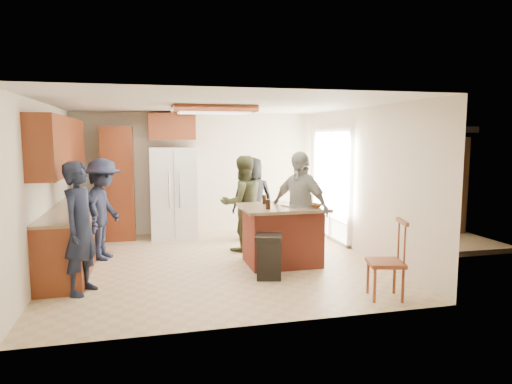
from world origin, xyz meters
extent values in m
plane|color=tan|center=(0.00, 0.00, 0.00)|extent=(5.00, 5.00, 0.00)
plane|color=white|center=(0.00, 0.00, 2.50)|extent=(5.00, 5.00, 0.00)
plane|color=beige|center=(0.00, 2.50, 1.25)|extent=(5.00, 0.00, 5.00)
plane|color=beige|center=(0.00, -2.50, 1.25)|extent=(5.00, 0.00, 5.00)
plane|color=beige|center=(-2.50, 0.00, 1.25)|extent=(0.00, 5.00, 5.00)
plane|color=beige|center=(2.50, 0.00, 1.25)|extent=(0.00, 5.00, 5.00)
cube|color=white|center=(2.48, 1.20, 1.05)|extent=(0.02, 1.60, 2.10)
cube|color=white|center=(2.46, 1.20, 1.05)|extent=(0.08, 1.72, 2.10)
cube|color=maroon|center=(0.00, 0.20, 2.44)|extent=(1.30, 0.70, 0.10)
cube|color=white|center=(0.00, 0.20, 2.38)|extent=(1.10, 0.50, 0.02)
cube|color=olive|center=(4.00, 1.20, -0.05)|extent=(3.00, 3.00, 0.10)
cube|color=#593319|center=(4.70, 1.80, 1.00)|extent=(1.40, 1.60, 2.00)
imported|color=black|center=(-1.90, -0.97, 0.85)|extent=(0.67, 0.75, 1.71)
imported|color=#343821|center=(0.57, 0.72, 0.84)|extent=(0.91, 0.68, 1.68)
imported|color=black|center=(0.95, 1.54, 0.81)|extent=(0.82, 0.57, 1.62)
imported|color=gray|center=(1.23, -0.40, 0.89)|extent=(1.04, 1.17, 1.79)
imported|color=#191D32|center=(-1.77, 0.69, 0.83)|extent=(0.78, 1.17, 1.66)
cube|color=maroon|center=(-2.20, 0.40, 0.44)|extent=(0.60, 3.00, 0.88)
cube|color=#846B4C|center=(-2.20, 0.40, 0.90)|extent=(0.64, 3.00, 0.04)
cube|color=maroon|center=(-2.33, 0.40, 1.88)|extent=(0.35, 3.00, 0.85)
cube|color=maroon|center=(-1.60, 2.20, 1.10)|extent=(0.60, 0.60, 2.20)
cube|color=maroon|center=(-0.55, 2.20, 2.20)|extent=(0.90, 0.60, 0.50)
cube|color=white|center=(-0.55, 2.12, 0.90)|extent=(0.90, 0.72, 1.80)
cube|color=gray|center=(-0.55, 1.75, 0.90)|extent=(0.01, 0.01, 1.71)
cylinder|color=silver|center=(-0.65, 1.73, 0.99)|extent=(0.02, 0.02, 0.70)
cylinder|color=silver|center=(-0.45, 1.73, 0.99)|extent=(0.02, 0.02, 0.70)
cube|color=#963826|center=(0.99, -0.28, 0.44)|extent=(1.10, 0.85, 0.88)
cube|color=#81634A|center=(0.99, -0.28, 0.91)|extent=(1.28, 1.03, 0.05)
cube|color=silver|center=(1.24, -0.33, 0.94)|extent=(0.54, 0.48, 0.02)
imported|color=brown|center=(1.44, -0.53, 0.96)|extent=(0.28, 0.28, 0.05)
cylinder|color=black|center=(0.69, -0.54, 1.01)|extent=(0.07, 0.07, 0.15)
cylinder|color=black|center=(0.77, -0.02, 1.01)|extent=(0.07, 0.07, 0.15)
cylinder|color=black|center=(1.37, -0.09, 1.01)|extent=(0.07, 0.07, 0.15)
cube|color=black|center=(0.59, -0.94, 0.28)|extent=(0.41, 0.41, 0.55)
cube|color=black|center=(0.59, -0.94, 0.59)|extent=(0.46, 0.46, 0.08)
cube|color=maroon|center=(1.79, -2.07, 0.45)|extent=(0.51, 0.51, 0.05)
cylinder|color=maroon|center=(1.58, -2.19, 0.22)|extent=(0.04, 0.04, 0.44)
cylinder|color=maroon|center=(1.91, -2.28, 0.22)|extent=(0.04, 0.04, 0.44)
cylinder|color=maroon|center=(1.67, -1.87, 0.22)|extent=(0.04, 0.04, 0.44)
cylinder|color=maroon|center=(2.00, -1.95, 0.22)|extent=(0.04, 0.04, 0.44)
cube|color=maroon|center=(1.97, -2.12, 0.97)|extent=(0.14, 0.40, 0.05)
cylinder|color=maroon|center=(1.95, -2.23, 0.72)|extent=(0.03, 0.03, 0.50)
cylinder|color=maroon|center=(2.00, -2.00, 0.72)|extent=(0.03, 0.03, 0.50)
camera|label=1|loc=(-1.09, -7.05, 2.01)|focal=32.00mm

